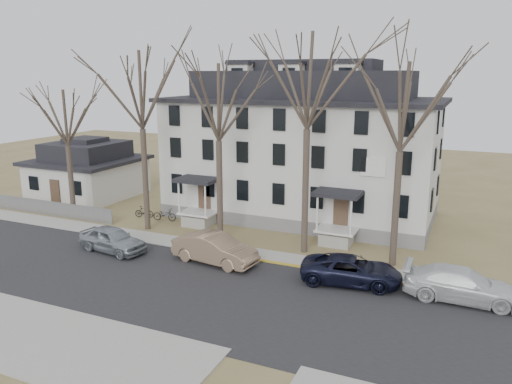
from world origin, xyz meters
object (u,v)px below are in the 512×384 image
at_px(tree_mid_left, 218,97).
at_px(car_tan, 215,249).
at_px(car_white, 462,285).
at_px(boarding_house, 302,148).
at_px(tree_mid_right, 403,101).
at_px(car_silver, 112,240).
at_px(bicycle_left, 165,215).
at_px(tree_center, 308,73).
at_px(small_house, 88,172).
at_px(car_navy, 351,271).
at_px(bicycle_right, 144,212).
at_px(tree_far_left, 140,84).
at_px(tree_bungalow, 65,114).

xyz_separation_m(tree_mid_left, car_tan, (1.76, -4.03, -8.73)).
bearing_deg(car_white, boarding_house, 45.60).
height_order(tree_mid_right, car_silver, tree_mid_right).
xyz_separation_m(boarding_house, bicycle_left, (-8.93, -6.07, -4.89)).
bearing_deg(tree_center, boarding_house, 110.20).
height_order(small_house, car_silver, small_house).
distance_m(small_house, car_navy, 28.71).
height_order(car_silver, car_tan, car_tan).
height_order(car_silver, bicycle_right, car_silver).
bearing_deg(car_navy, tree_far_left, 68.96).
distance_m(boarding_house, bicycle_right, 13.37).
bearing_deg(boarding_house, car_tan, -95.83).
height_order(car_navy, bicycle_right, car_navy).
height_order(tree_mid_right, car_white, tree_mid_right).
bearing_deg(boarding_house, tree_far_left, -137.82).
bearing_deg(boarding_house, tree_mid_left, -110.20).
relative_size(small_house, car_white, 1.55).
bearing_deg(car_navy, tree_bungalow, 72.91).
bearing_deg(tree_center, car_white, -20.56).
height_order(boarding_house, car_tan, boarding_house).
height_order(boarding_house, tree_mid_right, tree_mid_right).
xyz_separation_m(tree_center, car_tan, (-4.24, -4.03, -10.21)).
bearing_deg(car_silver, tree_bungalow, 65.84).
distance_m(boarding_house, car_tan, 13.05).
height_order(boarding_house, tree_center, tree_center).
relative_size(tree_bungalow, car_silver, 2.30).
bearing_deg(car_navy, bicycle_right, 63.82).
height_order(tree_far_left, bicycle_left, tree_far_left).
bearing_deg(bicycle_left, tree_mid_right, -106.28).
xyz_separation_m(car_silver, car_navy, (15.00, 1.22, -0.06)).
bearing_deg(car_tan, tree_bungalow, 82.21).
bearing_deg(car_navy, tree_mid_left, 61.53).
bearing_deg(car_silver, bicycle_left, 14.60).
bearing_deg(tree_center, car_navy, -43.70).
xyz_separation_m(tree_center, car_silver, (-11.10, -4.94, -10.29)).
distance_m(small_house, car_silver, 16.36).
relative_size(tree_mid_left, tree_mid_right, 1.00).
bearing_deg(bicycle_right, car_tan, -135.68).
distance_m(tree_far_left, car_white, 23.69).
height_order(boarding_house, tree_bungalow, boarding_house).
xyz_separation_m(car_navy, car_white, (5.50, 0.20, 0.07)).
bearing_deg(car_silver, car_navy, -77.49).
xyz_separation_m(car_tan, bicycle_right, (-9.65, 6.20, -0.41)).
distance_m(boarding_house, bicycle_left, 11.86).
height_order(tree_mid_left, car_navy, tree_mid_left).
bearing_deg(tree_far_left, tree_mid_left, 0.00).
height_order(car_tan, car_navy, car_tan).
distance_m(boarding_house, small_house, 20.34).
xyz_separation_m(small_house, tree_center, (23.00, -6.20, 8.84)).
xyz_separation_m(small_house, tree_mid_left, (17.00, -6.20, 7.35)).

